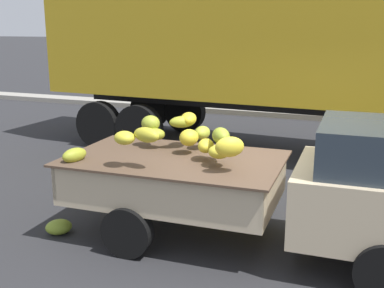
{
  "coord_description": "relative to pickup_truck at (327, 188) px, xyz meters",
  "views": [
    {
      "loc": [
        0.98,
        -5.69,
        2.74
      ],
      "look_at": [
        -1.38,
        0.35,
        1.12
      ],
      "focal_mm": 43.91,
      "sensor_mm": 36.0,
      "label": 1
    }
  ],
  "objects": [
    {
      "name": "curb_strip",
      "position": [
        -0.56,
        9.17,
        -0.8
      ],
      "size": [
        80.0,
        0.8,
        0.16
      ],
      "primitive_type": "cube",
      "color": "gray",
      "rests_on": "ground"
    },
    {
      "name": "fallen_banana_bunch_near_tailgate",
      "position": [
        -3.41,
        -0.63,
        -0.78
      ],
      "size": [
        0.45,
        0.44,
        0.2
      ],
      "primitive_type": "ellipsoid",
      "rotation": [
        0.0,
        0.0,
        3.82
      ],
      "color": "olive",
      "rests_on": "ground"
    },
    {
      "name": "pickup_truck",
      "position": [
        0.0,
        0.0,
        0.0
      ],
      "size": [
        4.98,
        1.88,
        1.7
      ],
      "rotation": [
        0.0,
        0.0,
        0.03
      ],
      "color": "#CCB793",
      "rests_on": "ground"
    },
    {
      "name": "semi_trailer",
      "position": [
        -0.8,
        4.62,
        1.66
      ],
      "size": [
        12.12,
        3.19,
        3.95
      ],
      "rotation": [
        0.0,
        0.0,
        -0.05
      ],
      "color": "gold",
      "rests_on": "ground"
    },
    {
      "name": "ground",
      "position": [
        -0.56,
        0.21,
        -0.88
      ],
      "size": [
        220.0,
        220.0,
        0.0
      ],
      "primitive_type": "plane",
      "color": "#28282B"
    }
  ]
}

